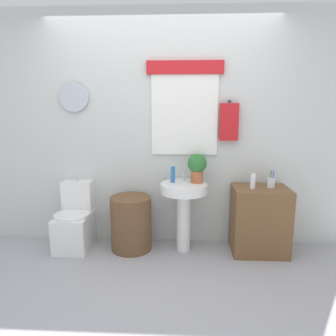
{
  "coord_description": "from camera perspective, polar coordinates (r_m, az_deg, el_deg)",
  "views": [
    {
      "loc": [
        0.24,
        -2.36,
        1.58
      ],
      "look_at": [
        0.08,
        0.8,
        0.94
      ],
      "focal_mm": 33.21,
      "sensor_mm": 36.0,
      "label": 1
    }
  ],
  "objects": [
    {
      "name": "potted_plant",
      "position": [
        3.34,
        5.37,
        0.37
      ],
      "size": [
        0.21,
        0.21,
        0.31
      ],
      "color": "#AD5B38",
      "rests_on": "pedestal_sink"
    },
    {
      "name": "laundry_hamper",
      "position": [
        3.5,
        -6.77,
        -10.01
      ],
      "size": [
        0.45,
        0.45,
        0.6
      ],
      "primitive_type": "cylinder",
      "color": "brown",
      "rests_on": "ground_plane"
    },
    {
      "name": "soap_bottle",
      "position": [
        3.35,
        0.89,
        -1.19
      ],
      "size": [
        0.05,
        0.05,
        0.17
      ],
      "primitive_type": "cylinder",
      "color": "#2D6BB7",
      "rests_on": "pedestal_sink"
    },
    {
      "name": "pedestal_sink",
      "position": [
        3.37,
        2.9,
        -6.0
      ],
      "size": [
        0.5,
        0.5,
        0.76
      ],
      "color": "white",
      "rests_on": "ground_plane"
    },
    {
      "name": "faucet",
      "position": [
        3.42,
        2.94,
        -1.56
      ],
      "size": [
        0.03,
        0.03,
        0.1
      ],
      "primitive_type": "cylinder",
      "color": "silver",
      "rests_on": "pedestal_sink"
    },
    {
      "name": "wooden_cabinet",
      "position": [
        3.53,
        16.43,
        -9.17
      ],
      "size": [
        0.58,
        0.44,
        0.72
      ],
      "primitive_type": "cube",
      "color": "brown",
      "rests_on": "ground_plane"
    },
    {
      "name": "toothbrush_cup",
      "position": [
        3.46,
        18.39,
        -2.55
      ],
      "size": [
        0.08,
        0.08,
        0.19
      ],
      "color": "silver",
      "rests_on": "wooden_cabinet"
    },
    {
      "name": "toilet",
      "position": [
        3.7,
        -16.64,
        -9.53
      ],
      "size": [
        0.38,
        0.51,
        0.75
      ],
      "color": "white",
      "rests_on": "ground_plane"
    },
    {
      "name": "ground_plane",
      "position": [
        2.85,
        -2.62,
        -22.15
      ],
      "size": [
        8.0,
        8.0,
        0.0
      ],
      "primitive_type": "plane",
      "color": "#A3A3A8"
    },
    {
      "name": "lotion_bottle",
      "position": [
        3.34,
        15.32,
        -2.34
      ],
      "size": [
        0.05,
        0.05,
        0.16
      ],
      "primitive_type": "cylinder",
      "color": "white",
      "rests_on": "wooden_cabinet"
    },
    {
      "name": "back_wall",
      "position": [
        3.53,
        -0.94,
        7.07
      ],
      "size": [
        4.4,
        0.18,
        2.6
      ],
      "color": "silver",
      "rests_on": "ground_plane"
    }
  ]
}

